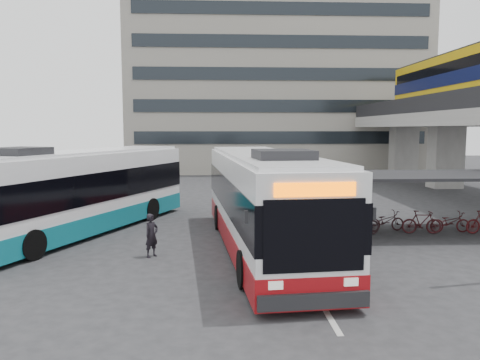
{
  "coord_description": "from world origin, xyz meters",
  "views": [
    {
      "loc": [
        -0.12,
        -16.28,
        4.43
      ],
      "look_at": [
        0.94,
        5.87,
        2.0
      ],
      "focal_mm": 35.0,
      "sensor_mm": 36.0,
      "label": 1
    }
  ],
  "objects": [
    {
      "name": "ground",
      "position": [
        0.0,
        0.0,
        0.0
      ],
      "size": [
        120.0,
        120.0,
        0.0
      ],
      "primitive_type": "plane",
      "color": "#28282B",
      "rests_on": "ground"
    },
    {
      "name": "bike_shelter",
      "position": [
        8.5,
        3.0,
        1.36
      ],
      "size": [
        10.0,
        4.0,
        2.54
      ],
      "color": "#595B60",
      "rests_on": "ground"
    },
    {
      "name": "office_block",
      "position": [
        6.0,
        36.0,
        12.5
      ],
      "size": [
        30.0,
        15.0,
        25.0
      ],
      "primitive_type": "cube",
      "color": "gray",
      "rests_on": "ground"
    },
    {
      "name": "road_markings",
      "position": [
        2.5,
        -3.0,
        0.01
      ],
      "size": [
        0.15,
        7.6,
        0.01
      ],
      "color": "beige",
      "rests_on": "ground"
    },
    {
      "name": "bus_main",
      "position": [
        1.53,
        0.57,
        1.77
      ],
      "size": [
        3.92,
        13.11,
        3.82
      ],
      "rotation": [
        0.0,
        0.0,
        0.09
      ],
      "color": "white",
      "rests_on": "ground"
    },
    {
      "name": "bus_teal",
      "position": [
        -5.97,
        3.71,
        1.75
      ],
      "size": [
        7.57,
        12.79,
        3.77
      ],
      "rotation": [
        0.0,
        0.0,
        -0.41
      ],
      "color": "white",
      "rests_on": "ground"
    },
    {
      "name": "pedestrian",
      "position": [
        -2.43,
        -0.27,
        0.76
      ],
      "size": [
        0.63,
        0.66,
        1.52
      ],
      "primitive_type": "imported",
      "rotation": [
        0.0,
        0.0,
        0.88
      ],
      "color": "black",
      "rests_on": "ground"
    }
  ]
}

